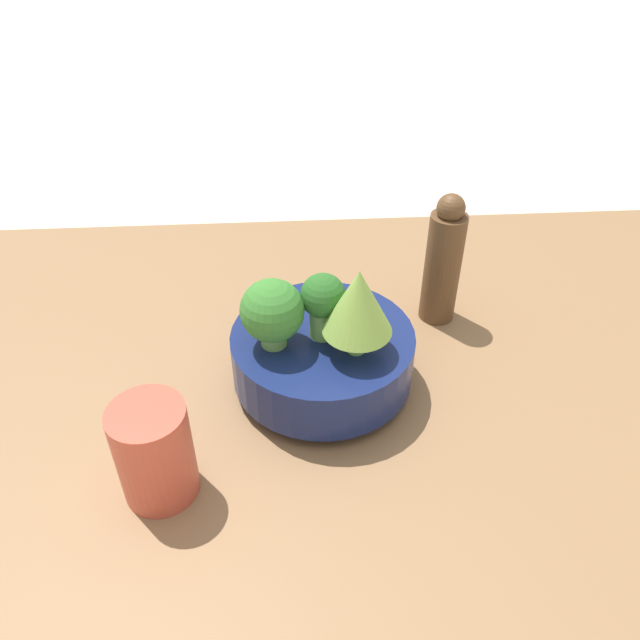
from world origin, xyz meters
name	(u,v)px	position (x,y,z in m)	size (l,w,h in m)	color
ground_plane	(323,408)	(0.00, 0.00, 0.00)	(6.00, 6.00, 0.00)	beige
table	(323,397)	(0.00, 0.00, 0.02)	(1.17, 0.78, 0.03)	olive
bowl	(320,356)	(0.00, 0.01, 0.08)	(0.20, 0.20, 0.07)	navy
broccoli_floret_center	(320,301)	(0.00, 0.01, 0.15)	(0.05, 0.05, 0.08)	#6BA34C
broccoli_floret_left	(272,312)	(-0.05, -0.01, 0.15)	(0.07, 0.07, 0.08)	#6BA34C
romanesco_piece_near	(358,303)	(0.03, -0.02, 0.17)	(0.07, 0.07, 0.10)	#7AB256
cup	(154,452)	(-0.16, -0.13, 0.09)	(0.07, 0.07, 0.10)	#C64C38
pepper_mill	(443,262)	(0.16, 0.12, 0.12)	(0.05, 0.05, 0.17)	brown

